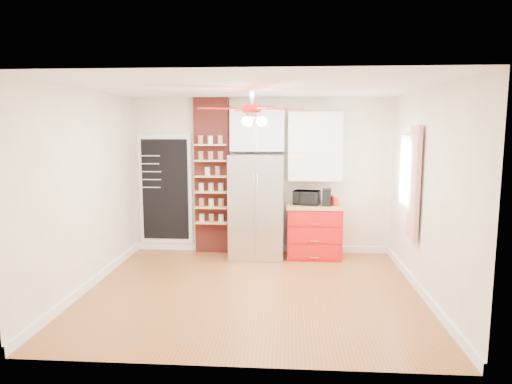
# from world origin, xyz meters

# --- Properties ---
(floor) EXTENTS (4.50, 4.50, 0.00)m
(floor) POSITION_xyz_m (0.00, 0.00, 0.00)
(floor) COLOR #945325
(floor) RESTS_ON ground
(ceiling) EXTENTS (4.50, 4.50, 0.00)m
(ceiling) POSITION_xyz_m (0.00, 0.00, 2.70)
(ceiling) COLOR white
(ceiling) RESTS_ON wall_back
(wall_back) EXTENTS (4.50, 0.02, 2.70)m
(wall_back) POSITION_xyz_m (0.00, 2.00, 1.35)
(wall_back) COLOR #F7EDC7
(wall_back) RESTS_ON floor
(wall_front) EXTENTS (4.50, 0.02, 2.70)m
(wall_front) POSITION_xyz_m (0.00, -2.00, 1.35)
(wall_front) COLOR #F7EDC7
(wall_front) RESTS_ON floor
(wall_left) EXTENTS (0.02, 4.00, 2.70)m
(wall_left) POSITION_xyz_m (-2.25, 0.00, 1.35)
(wall_left) COLOR #F7EDC7
(wall_left) RESTS_ON floor
(wall_right) EXTENTS (0.02, 4.00, 2.70)m
(wall_right) POSITION_xyz_m (2.25, 0.00, 1.35)
(wall_right) COLOR #F7EDC7
(wall_right) RESTS_ON floor
(chalkboard) EXTENTS (0.95, 0.05, 1.95)m
(chalkboard) POSITION_xyz_m (-1.70, 1.96, 1.10)
(chalkboard) COLOR white
(chalkboard) RESTS_ON wall_back
(brick_pillar) EXTENTS (0.60, 0.16, 2.70)m
(brick_pillar) POSITION_xyz_m (-0.85, 1.92, 1.35)
(brick_pillar) COLOR maroon
(brick_pillar) RESTS_ON floor
(fridge) EXTENTS (0.90, 0.70, 1.75)m
(fridge) POSITION_xyz_m (-0.05, 1.63, 0.88)
(fridge) COLOR #B9B9BE
(fridge) RESTS_ON floor
(upper_glass_cabinet) EXTENTS (0.90, 0.35, 0.70)m
(upper_glass_cabinet) POSITION_xyz_m (-0.05, 1.82, 2.15)
(upper_glass_cabinet) COLOR white
(upper_glass_cabinet) RESTS_ON wall_back
(red_cabinet) EXTENTS (0.94, 0.64, 0.90)m
(red_cabinet) POSITION_xyz_m (0.92, 1.68, 0.45)
(red_cabinet) COLOR red
(red_cabinet) RESTS_ON floor
(upper_shelf_unit) EXTENTS (0.90, 0.30, 1.15)m
(upper_shelf_unit) POSITION_xyz_m (0.92, 1.85, 1.88)
(upper_shelf_unit) COLOR white
(upper_shelf_unit) RESTS_ON wall_back
(window) EXTENTS (0.04, 0.75, 1.05)m
(window) POSITION_xyz_m (2.23, 0.90, 1.55)
(window) COLOR white
(window) RESTS_ON wall_right
(curtain) EXTENTS (0.06, 0.40, 1.55)m
(curtain) POSITION_xyz_m (2.18, 0.35, 1.45)
(curtain) COLOR red
(curtain) RESTS_ON wall_right
(ceiling_fan) EXTENTS (1.40, 1.40, 0.44)m
(ceiling_fan) POSITION_xyz_m (0.00, 0.00, 2.42)
(ceiling_fan) COLOR silver
(ceiling_fan) RESTS_ON ceiling
(toaster_oven) EXTENTS (0.49, 0.39, 0.24)m
(toaster_oven) POSITION_xyz_m (0.79, 1.71, 1.02)
(toaster_oven) COLOR black
(toaster_oven) RESTS_ON red_cabinet
(coffee_maker) EXTENTS (0.16, 0.23, 0.28)m
(coffee_maker) POSITION_xyz_m (1.12, 1.65, 1.04)
(coffee_maker) COLOR black
(coffee_maker) RESTS_ON red_cabinet
(canister_left) EXTENTS (0.11, 0.11, 0.15)m
(canister_left) POSITION_xyz_m (1.27, 1.61, 0.97)
(canister_left) COLOR red
(canister_left) RESTS_ON red_cabinet
(canister_right) EXTENTS (0.13, 0.13, 0.16)m
(canister_right) POSITION_xyz_m (1.24, 1.67, 0.98)
(canister_right) COLOR red
(canister_right) RESTS_ON red_cabinet
(pantry_jar_oats) EXTENTS (0.10, 0.10, 0.13)m
(pantry_jar_oats) POSITION_xyz_m (-0.91, 1.78, 1.44)
(pantry_jar_oats) COLOR beige
(pantry_jar_oats) RESTS_ON brick_pillar
(pantry_jar_beans) EXTENTS (0.10, 0.10, 0.14)m
(pantry_jar_beans) POSITION_xyz_m (-0.74, 1.81, 1.44)
(pantry_jar_beans) COLOR olive
(pantry_jar_beans) RESTS_ON brick_pillar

